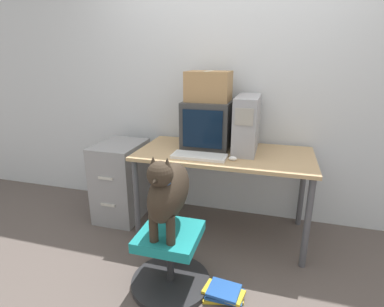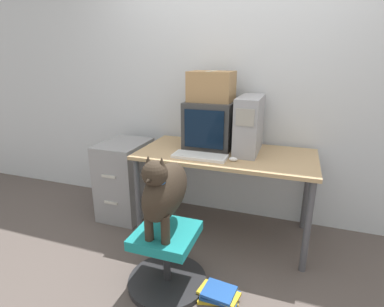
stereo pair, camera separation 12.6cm
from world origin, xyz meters
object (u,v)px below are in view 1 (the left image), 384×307
object	(u,v)px
keyboard	(199,156)
office_chair	(170,260)
dog	(169,191)
book_stack_floor	(224,293)
filing_cabinet	(122,180)
crt_monitor	(208,124)
cardboard_box	(209,86)
pc_tower	(247,124)

from	to	relation	value
keyboard	office_chair	xyz separation A→B (m)	(-0.05, -0.59, -0.59)
keyboard	dog	bearing A→B (deg)	-94.75
book_stack_floor	keyboard	bearing A→B (deg)	118.97
book_stack_floor	dog	bearing A→B (deg)	176.35
office_chair	book_stack_floor	xyz separation A→B (m)	(0.39, -0.02, -0.16)
filing_cabinet	crt_monitor	bearing A→B (deg)	8.33
cardboard_box	filing_cabinet	bearing A→B (deg)	-171.42
dog	filing_cabinet	xyz separation A→B (m)	(-0.81, 0.81, -0.35)
pc_tower	book_stack_floor	xyz separation A→B (m)	(-0.00, -0.92, -0.97)
keyboard	office_chair	world-z (taller)	keyboard
dog	filing_cabinet	world-z (taller)	dog
crt_monitor	cardboard_box	distance (m)	0.33
book_stack_floor	crt_monitor	bearing A→B (deg)	110.01
crt_monitor	keyboard	size ratio (longest dim) A/B	0.97
book_stack_floor	office_chair	bearing A→B (deg)	176.51
cardboard_box	office_chair	bearing A→B (deg)	-92.45
crt_monitor	cardboard_box	size ratio (longest dim) A/B	1.15
crt_monitor	pc_tower	world-z (taller)	pc_tower
dog	filing_cabinet	bearing A→B (deg)	135.08
pc_tower	cardboard_box	bearing A→B (deg)	173.71
pc_tower	keyboard	xyz separation A→B (m)	(-0.34, -0.31, -0.22)
office_chair	cardboard_box	size ratio (longest dim) A/B	1.51
crt_monitor	keyboard	bearing A→B (deg)	-88.54
pc_tower	filing_cabinet	world-z (taller)	pc_tower
cardboard_box	book_stack_floor	size ratio (longest dim) A/B	1.23
pc_tower	dog	world-z (taller)	pc_tower
office_chair	cardboard_box	distance (m)	1.45
filing_cabinet	keyboard	bearing A→B (deg)	-14.29
keyboard	filing_cabinet	bearing A→B (deg)	165.71
book_stack_floor	cardboard_box	bearing A→B (deg)	109.94
book_stack_floor	pc_tower	bearing A→B (deg)	89.89
keyboard	cardboard_box	bearing A→B (deg)	91.44
pc_tower	office_chair	xyz separation A→B (m)	(-0.39, -0.90, -0.81)
office_chair	dog	distance (m)	0.53
office_chair	book_stack_floor	size ratio (longest dim) A/B	1.86
crt_monitor	office_chair	xyz separation A→B (m)	(-0.04, -0.93, -0.78)
office_chair	filing_cabinet	xyz separation A→B (m)	(-0.81, 0.81, 0.18)
pc_tower	dog	distance (m)	1.02
keyboard	dog	xyz separation A→B (m)	(-0.05, -0.59, -0.06)
dog	book_stack_floor	bearing A→B (deg)	-3.65
dog	book_stack_floor	xyz separation A→B (m)	(0.39, -0.02, -0.69)
crt_monitor	pc_tower	size ratio (longest dim) A/B	0.85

